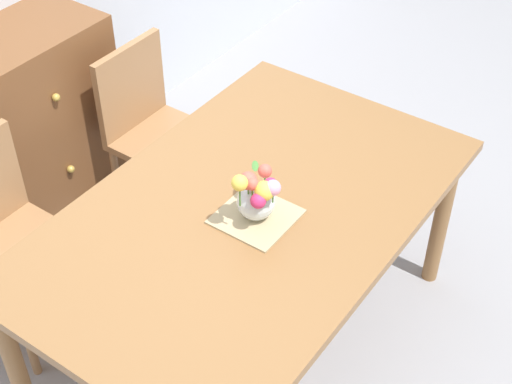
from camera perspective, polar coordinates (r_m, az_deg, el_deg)
name	(u,v)px	position (r m, az deg, el deg)	size (l,w,h in m)	color
ground_plane	(249,342)	(3.31, -0.53, -11.22)	(12.00, 12.00, 0.00)	#939399
dining_table	(248,224)	(2.80, -0.62, -2.45)	(1.76, 1.09, 0.77)	olive
chair_left	(2,231)	(3.19, -18.58, -2.81)	(0.42, 0.42, 0.90)	#9E7047
chair_right	(152,124)	(3.62, -7.88, 5.10)	(0.42, 0.42, 0.90)	#9E7047
placemat	(256,217)	(2.70, 0.00, -1.87)	(0.26, 0.26, 0.01)	tan
flower_vase	(257,196)	(2.62, 0.07, -0.29)	(0.22, 0.19, 0.25)	silver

